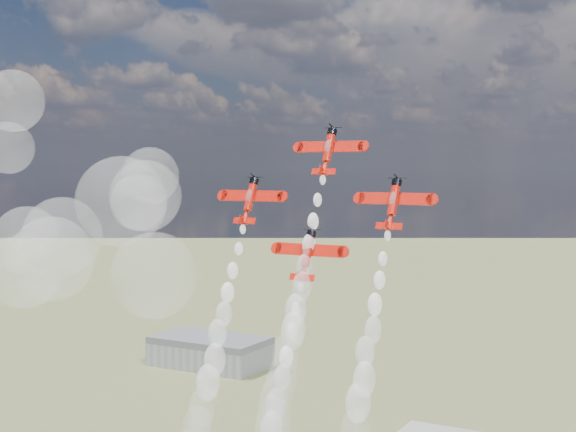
# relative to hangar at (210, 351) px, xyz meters

# --- Properties ---
(hangar) EXTENTS (50.00, 28.00, 13.00)m
(hangar) POSITION_rel_hangar_xyz_m (0.00, 0.00, 0.00)
(hangar) COLOR gray
(hangar) RESTS_ON ground
(plane_lead) EXTENTS (12.83, 6.20, 8.61)m
(plane_lead) POSITION_rel_hangar_xyz_m (137.30, -161.84, 84.15)
(plane_lead) COLOR red
(plane_lead) RESTS_ON ground
(plane_left) EXTENTS (12.83, 6.20, 8.61)m
(plane_left) POSITION_rel_hangar_xyz_m (123.44, -165.85, 75.31)
(plane_left) COLOR red
(plane_left) RESTS_ON ground
(plane_right) EXTENTS (12.83, 6.20, 8.61)m
(plane_right) POSITION_rel_hangar_xyz_m (151.17, -165.85, 75.31)
(plane_right) COLOR red
(plane_right) RESTS_ON ground
(plane_slot) EXTENTS (12.83, 6.20, 8.61)m
(plane_slot) POSITION_rel_hangar_xyz_m (137.30, -169.86, 66.47)
(plane_slot) COLOR red
(plane_slot) RESTS_ON ground
(smoke_trail_lead) EXTENTS (6.19, 21.35, 41.82)m
(smoke_trail_lead) POSITION_rel_hangar_xyz_m (137.40, -178.22, 48.39)
(smoke_trail_lead) COLOR white
(smoke_trail_lead) RESTS_ON plane_lead
(smoke_trail_left) EXTENTS (5.60, 20.62, 42.34)m
(smoke_trail_left) POSITION_rel_hangar_xyz_m (123.71, -182.06, 39.12)
(smoke_trail_left) COLOR white
(smoke_trail_left) RESTS_ON plane_left
(drifted_smoke_cloud) EXTENTS (67.19, 36.93, 58.01)m
(drifted_smoke_cloud) POSITION_rel_hangar_xyz_m (71.53, -153.81, 68.03)
(drifted_smoke_cloud) COLOR white
(drifted_smoke_cloud) RESTS_ON ground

